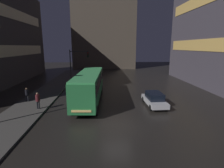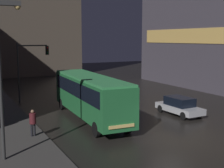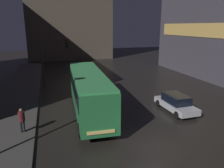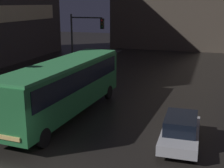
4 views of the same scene
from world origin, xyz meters
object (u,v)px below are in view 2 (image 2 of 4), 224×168
Objects in this scene: bus_near at (90,93)px; pedestrian_near at (33,120)px; street_lamp_sidewalk at (4,57)px; car_taxi at (179,106)px; traffic_light_main at (29,62)px.

bus_near is 5.83m from pedestrian_near.
pedestrian_near is 5.70m from street_lamp_sidewalk.
car_taxi is 2.55× the size of pedestrian_near.
car_taxi is at bearing 167.79° from bus_near.
pedestrian_near reaches higher than car_taxi.
traffic_light_main is (2.40, 11.78, 2.83)m from pedestrian_near.
traffic_light_main is 15.71m from street_lamp_sidewalk.
street_lamp_sidewalk reaches higher than traffic_light_main.
traffic_light_main reaches higher than car_taxi.
street_lamp_sidewalk is (-4.40, -15.01, 1.41)m from traffic_light_main.
car_taxi is at bearing 15.48° from street_lamp_sidewalk.
car_taxi is 12.36m from pedestrian_near.
traffic_light_main is at bearing -152.68° from pedestrian_near.
pedestrian_near is 12.35m from traffic_light_main.
bus_near reaches higher than car_taxi.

